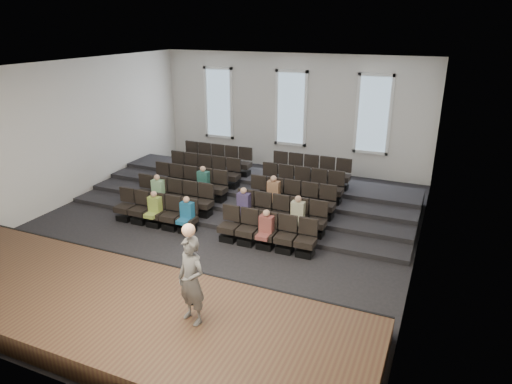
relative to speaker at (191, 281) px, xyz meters
The scene contains 14 objects.
ground 5.64m from the speaker, 113.06° to the left, with size 14.00×14.00×0.00m, color black.
ceiling 6.53m from the speaker, 113.06° to the left, with size 12.00×14.00×0.02m, color white.
wall_back 12.28m from the speaker, 100.07° to the left, with size 12.00×0.04×5.00m, color silver.
wall_front 3.12m from the speaker, 136.91° to the right, with size 12.00×0.04×5.00m, color silver.
wall_left 9.64m from the speaker, 148.39° to the left, with size 0.04×14.00×5.00m, color silver.
wall_right 6.44m from the speaker, 52.28° to the left, with size 0.04×14.00×5.00m, color silver.
stage 2.44m from the speaker, behind, with size 11.80×3.60×0.50m, color #47321E.
stage_lip 2.97m from the speaker, 141.65° to the left, with size 11.80×0.06×0.52m, color black.
risers 8.56m from the speaker, 104.62° to the left, with size 11.80×4.80×0.60m.
seating_rows 6.94m from the speaker, 108.04° to the left, with size 6.80×4.70×1.67m.
windows 12.23m from the speaker, 100.12° to the left, with size 8.44×0.10×3.24m.
audience 5.79m from the speaker, 111.81° to the left, with size 5.45×2.64×1.10m.
speaker is the anchor object (origin of this frame).
mic_stand 0.80m from the speaker, 122.08° to the left, with size 0.27×0.27×1.62m.
Camera 1 is at (6.38, -11.66, 6.21)m, focal length 32.00 mm.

